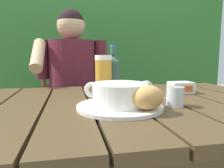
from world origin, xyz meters
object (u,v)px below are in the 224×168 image
object	(u,v)px
person_eating	(72,83)
beer_glass	(104,75)
beer_bottle	(113,73)
bread_roll	(147,97)
water_glass_small	(175,97)
chair_near_diner	(73,108)
table_knife	(149,98)
soup_bowl	(120,94)
serving_plate	(120,106)
butter_tub	(181,88)

from	to	relation	value
person_eating	beer_glass	size ratio (longest dim) A/B	6.78
beer_bottle	bread_roll	bearing A→B (deg)	-85.96
bread_roll	water_glass_small	size ratio (longest dim) A/B	1.82
chair_near_diner	bread_roll	world-z (taller)	chair_near_diner
person_eating	table_knife	xyz separation A→B (m)	(0.30, -0.65, 0.02)
soup_bowl	beer_bottle	bearing A→B (deg)	82.41
chair_near_diner	beer_glass	xyz separation A→B (m)	(0.14, -0.72, 0.33)
beer_glass	water_glass_small	distance (m)	0.35
serving_plate	bread_roll	world-z (taller)	bread_roll
water_glass_small	bread_roll	bearing A→B (deg)	-152.39
serving_plate	beer_bottle	xyz separation A→B (m)	(0.04, 0.31, 0.09)
beer_glass	butter_tub	size ratio (longest dim) A/B	1.69
chair_near_diner	beer_glass	size ratio (longest dim) A/B	5.73
water_glass_small	butter_tub	world-z (taller)	water_glass_small
butter_tub	beer_bottle	bearing A→B (deg)	165.14
butter_tub	soup_bowl	bearing A→B (deg)	-147.79
table_knife	beer_bottle	bearing A→B (deg)	122.49
water_glass_small	table_knife	size ratio (longest dim) A/B	0.47
bread_roll	beer_bottle	xyz separation A→B (m)	(-0.03, 0.39, 0.05)
bread_roll	beer_glass	xyz separation A→B (m)	(-0.08, 0.34, 0.04)
soup_bowl	beer_bottle	xyz separation A→B (m)	(0.04, 0.31, 0.05)
bread_roll	beer_bottle	bearing A→B (deg)	94.04
serving_plate	bread_roll	bearing A→B (deg)	-49.40
beer_bottle	soup_bowl	bearing A→B (deg)	-97.59
beer_glass	water_glass_small	world-z (taller)	beer_glass
bread_roll	water_glass_small	bearing A→B (deg)	27.61
chair_near_diner	bread_roll	size ratio (longest dim) A/B	8.20
serving_plate	beer_glass	distance (m)	0.28
chair_near_diner	serving_plate	size ratio (longest dim) A/B	3.53
serving_plate	beer_glass	world-z (taller)	beer_glass
water_glass_small	butter_tub	xyz separation A→B (m)	(0.16, 0.23, -0.01)
person_eating	serving_plate	bearing A→B (deg)	-79.17
person_eating	beer_bottle	size ratio (longest dim) A/B	5.35
chair_near_diner	person_eating	world-z (taller)	person_eating
table_knife	water_glass_small	bearing A→B (deg)	-72.42
chair_near_diner	person_eating	distance (m)	0.30
chair_near_diner	serving_plate	world-z (taller)	chair_near_diner
serving_plate	water_glass_small	distance (m)	0.20
person_eating	beer_bottle	distance (m)	0.52
person_eating	butter_tub	size ratio (longest dim) A/B	11.44
serving_plate	table_knife	world-z (taller)	serving_plate
chair_near_diner	soup_bowl	bearing A→B (deg)	-81.54
beer_bottle	butter_tub	world-z (taller)	beer_bottle
beer_glass	butter_tub	xyz separation A→B (m)	(0.36, -0.04, -0.06)
serving_plate	person_eating	bearing A→B (deg)	100.83
beer_bottle	chair_near_diner	bearing A→B (deg)	105.49
serving_plate	beer_glass	bearing A→B (deg)	92.16
person_eating	chair_near_diner	bearing A→B (deg)	89.19
person_eating	water_glass_small	distance (m)	0.86
beer_bottle	person_eating	bearing A→B (deg)	111.94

